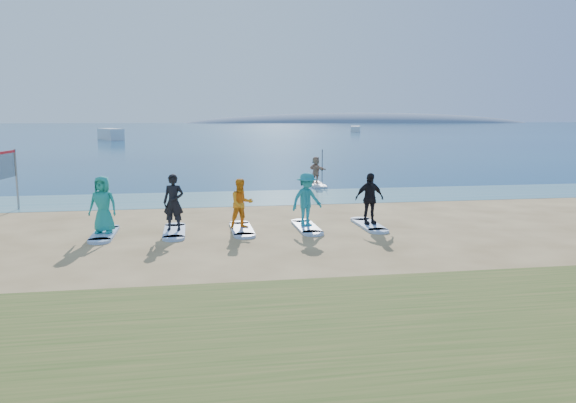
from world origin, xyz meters
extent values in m
plane|color=tan|center=(0.00, 0.00, 0.00)|extent=(600.00, 600.00, 0.00)
plane|color=teal|center=(0.00, 10.50, 0.01)|extent=(600.00, 600.00, 0.00)
plane|color=navy|center=(0.00, 160.00, 0.01)|extent=(600.00, 600.00, 0.00)
ellipsoid|color=slate|center=(95.00, 300.00, 0.00)|extent=(220.00, 56.00, 18.00)
cylinder|color=gray|center=(-10.13, 8.87, 1.25)|extent=(0.09, 0.09, 2.50)
cube|color=silver|center=(3.83, 14.80, 0.06)|extent=(0.80, 3.02, 0.12)
imported|color=tan|center=(3.83, 14.80, 0.86)|extent=(0.97, 1.44, 1.49)
cube|color=silver|center=(-15.99, 79.92, 0.00)|extent=(5.19, 8.34, 1.83)
cube|color=silver|center=(36.33, 116.66, 0.00)|extent=(3.69, 5.68, 1.43)
cube|color=#90AFDF|center=(-5.85, 2.93, 0.04)|extent=(0.70, 2.20, 0.09)
imported|color=teal|center=(-5.85, 2.93, 1.01)|extent=(1.02, 0.79, 1.85)
cube|color=#90AFDF|center=(-3.62, 2.93, 0.04)|extent=(0.70, 2.20, 0.09)
imported|color=black|center=(-3.62, 2.93, 1.03)|extent=(0.78, 0.62, 1.87)
cube|color=#90AFDF|center=(-1.38, 2.93, 0.04)|extent=(0.70, 2.20, 0.09)
imported|color=orange|center=(-1.38, 2.93, 0.93)|extent=(0.95, 0.82, 1.67)
cube|color=#90AFDF|center=(0.85, 2.93, 0.04)|extent=(0.70, 2.20, 0.09)
imported|color=teal|center=(0.85, 2.93, 1.01)|extent=(1.37, 1.12, 1.84)
cube|color=#90AFDF|center=(3.09, 2.93, 0.04)|extent=(0.70, 2.20, 0.09)
imported|color=black|center=(3.09, 2.93, 0.99)|extent=(1.10, 0.56, 1.80)
camera|label=1|loc=(-2.98, -15.66, 3.83)|focal=35.00mm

